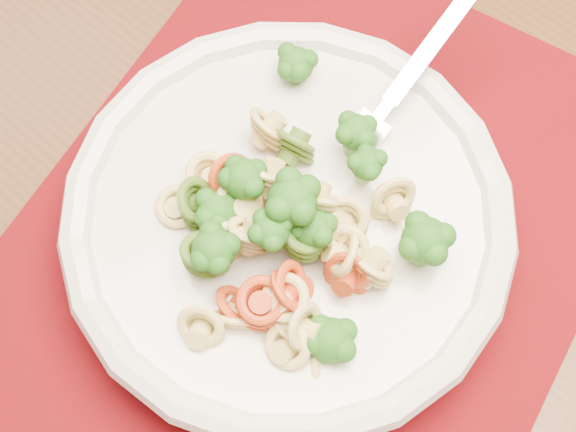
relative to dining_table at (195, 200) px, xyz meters
name	(u,v)px	position (x,y,z in m)	size (l,w,h in m)	color
dining_table	(195,200)	(0.00, 0.00, 0.00)	(1.78, 1.49, 0.72)	#4A2914
placemat	(304,247)	(0.04, -0.10, 0.09)	(0.45, 0.35, 0.00)	#4D0603
pasta_bowl	(288,222)	(0.04, -0.09, 0.12)	(0.28, 0.28, 0.05)	silver
pasta_broccoli_heap	(288,212)	(0.04, -0.09, 0.13)	(0.23, 0.23, 0.06)	#E5C471
fork	(365,134)	(0.10, -0.07, 0.13)	(0.19, 0.02, 0.01)	silver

